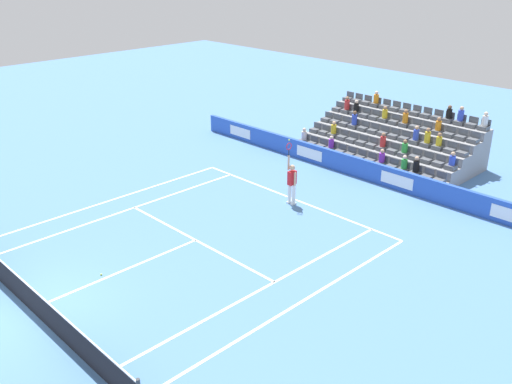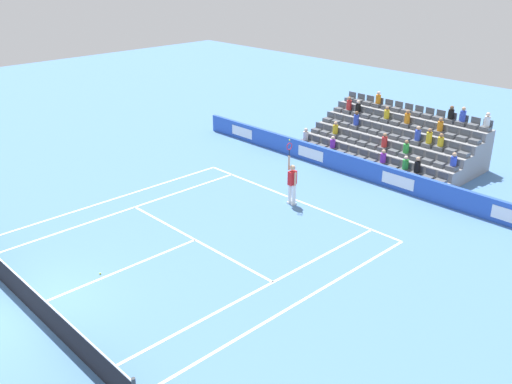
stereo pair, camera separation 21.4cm
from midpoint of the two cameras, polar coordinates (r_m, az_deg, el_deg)
The scene contains 14 objects.
ground_plane at distance 18.83m, azimuth -21.58°, elevation -10.84°, with size 80.00×80.00×0.00m, color #4C7AB2.
line_baseline at distance 24.84m, azimuth 4.09°, elevation -0.71°, with size 10.97×0.10×0.01m, color white.
line_service at distance 21.46m, azimuth -5.87°, elevation -4.81°, with size 8.23×0.10×0.01m, color white.
line_centre_service at distance 19.93m, azimuth -13.15°, elevation -7.70°, with size 0.10×6.40×0.01m, color white.
line_singles_sideline_left at distance 24.33m, azimuth -12.75°, elevation -1.79°, with size 0.10×11.89×0.01m, color white.
line_singles_sideline_right at distance 18.52m, azimuth 1.06°, elevation -9.60°, with size 0.10×11.89×0.01m, color white.
line_doubles_sideline_left at distance 25.42m, azimuth -14.39°, elevation -0.84°, with size 0.10×11.89×0.01m, color white.
line_doubles_sideline_right at distance 17.74m, azimuth 4.24°, elevation -11.29°, with size 0.10×11.89×0.01m, color white.
line_centre_mark at distance 24.77m, azimuth 3.93°, elevation -0.77°, with size 0.10×0.20×0.01m, color white.
sponsor_barrier at distance 27.69m, azimuth 9.94°, elevation 2.62°, with size 20.77×0.22×0.96m.
tennis_net at distance 18.57m, azimuth -21.80°, elevation -9.58°, with size 11.97×0.10×1.07m.
tennis_player at distance 23.99m, azimuth 3.91°, elevation 0.97°, with size 0.53×0.37×2.85m.
stadium_stand at distance 30.39m, azimuth 14.05°, elevation 4.81°, with size 8.68×4.75×3.03m.
loose_tennis_ball at distance 19.85m, azimuth -15.13°, elevation -7.94°, with size 0.07×0.07×0.07m, color #D1E533.
Camera 2 is at (-15.19, 5.02, 10.00)m, focal length 39.69 mm.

